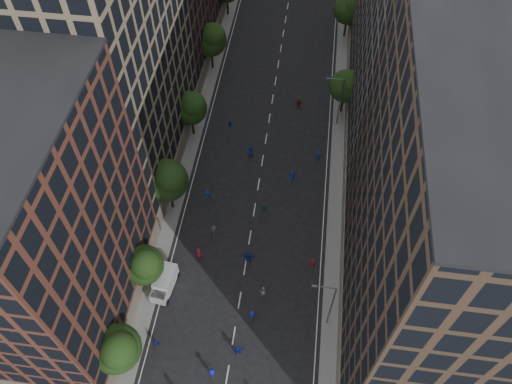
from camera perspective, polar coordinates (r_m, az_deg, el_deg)
ground at (r=76.72m, az=1.12°, el=5.85°), size 240.00×240.00×0.00m
sidewalk_left at (r=83.59m, az=-6.58°, el=10.37°), size 4.00×105.00×0.15m
sidewalk_right at (r=82.03m, az=10.21°, el=8.79°), size 4.00×105.00×0.15m
bldg_left_a at (r=53.07m, az=-23.56°, el=-4.39°), size 14.00×22.00×30.00m
bldg_left_b at (r=65.86m, az=-16.38°, el=14.16°), size 14.00×26.00×34.00m
bldg_right_a at (r=48.68m, az=20.54°, el=-3.61°), size 14.00×30.00×36.00m
bldg_right_b at (r=69.96m, az=18.03°, el=15.72°), size 14.00×28.00×33.00m
tree_left_0 at (r=55.12m, az=-15.58°, el=-16.89°), size 5.20×5.20×8.83m
tree_left_1 at (r=59.13m, az=-12.70°, el=-8.11°), size 4.80×4.80×8.21m
tree_left_2 at (r=64.64m, az=-10.04°, el=1.43°), size 5.60×5.60×9.45m
tree_left_3 at (r=74.11m, az=-7.43°, el=9.61°), size 5.00×5.00×8.58m
tree_left_4 at (r=85.89m, az=-5.13°, el=17.04°), size 5.40×5.40×9.08m
tree_right_a at (r=78.56m, az=10.34°, el=11.93°), size 5.00×5.00×8.39m
tree_right_b at (r=94.52m, az=10.66°, el=19.94°), size 5.20×5.20×8.83m
streetlamp_near at (r=56.56m, az=8.43°, el=-12.54°), size 2.64×0.22×9.06m
streetlamp_far at (r=76.64m, az=9.48°, el=10.38°), size 2.64×0.22×9.06m
cargo_van at (r=62.41m, az=-10.44°, el=-10.15°), size 2.75×4.92×2.50m
skater_1 at (r=60.06m, az=-0.45°, el=-13.84°), size 0.81×0.66×1.91m
skater_3 at (r=58.06m, az=-5.02°, el=-19.92°), size 1.20×0.91×1.65m
skater_4 at (r=60.08m, az=-11.33°, el=-16.62°), size 0.95×0.64×1.49m
skater_5 at (r=58.72m, az=-2.11°, el=-17.62°), size 1.54×0.70×1.60m
skater_6 at (r=64.37m, az=-6.54°, el=-6.93°), size 0.87×0.64×1.64m
skater_7 at (r=63.67m, az=6.46°, el=-7.98°), size 0.61×0.40×1.67m
skater_8 at (r=61.41m, az=0.79°, el=-11.30°), size 0.99×0.88×1.70m
skater_9 at (r=65.85m, az=-4.81°, el=-4.42°), size 1.24×0.82×1.80m
skater_10 at (r=67.75m, az=0.93°, el=-1.92°), size 0.94×0.47×1.55m
skater_11 at (r=63.51m, az=-0.87°, el=-7.49°), size 1.76×0.68×1.86m
skater_12 at (r=71.36m, az=4.13°, el=1.90°), size 0.96×0.81×1.66m
skater_13 at (r=69.26m, az=-5.55°, el=-0.32°), size 0.78×0.64×1.85m
skater_14 at (r=73.91m, az=-0.66°, el=4.60°), size 0.94×0.74×1.92m
skater_15 at (r=74.24m, az=7.08°, el=4.15°), size 1.05×0.64×1.57m
skater_16 at (r=78.20m, az=-2.98°, el=7.73°), size 0.98×0.65×1.54m
skater_17 at (r=81.61m, az=4.92°, el=10.02°), size 1.59×0.57×1.69m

